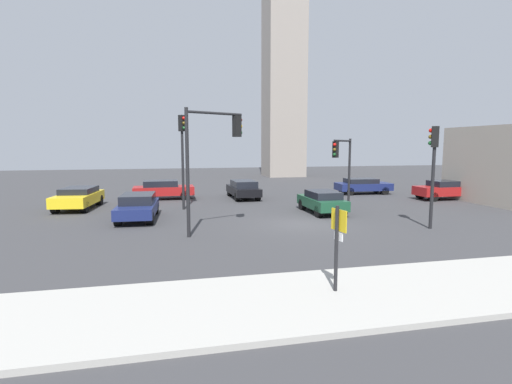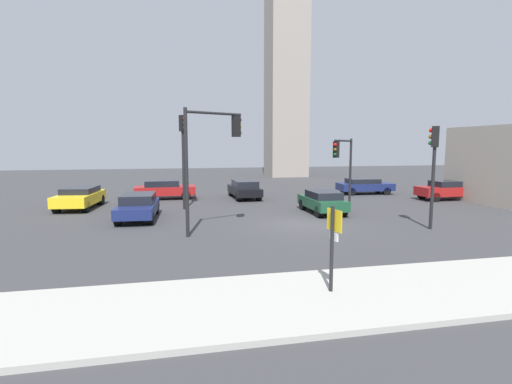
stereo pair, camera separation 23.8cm
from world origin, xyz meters
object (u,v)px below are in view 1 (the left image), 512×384
object	(u,v)px
traffic_light_0	(182,145)
car_0	(363,185)
car_1	(78,197)
car_4	(322,201)
traffic_light_1	(342,157)
traffic_light_2	(212,146)
car_5	(138,206)
car_6	(163,189)
direction_sign	(337,239)
car_3	(243,189)
traffic_light_3	(434,158)
car_2	(444,189)

from	to	relation	value
traffic_light_0	car_0	xyz separation A→B (m)	(14.99, 4.81, -3.38)
car_1	car_4	world-z (taller)	car_1
traffic_light_0	traffic_light_1	world-z (taller)	traffic_light_0
traffic_light_0	traffic_light_2	size ratio (longest dim) A/B	1.04
car_4	car_5	bearing A→B (deg)	87.86
car_6	traffic_light_2	bearing A→B (deg)	-79.61
direction_sign	car_3	distance (m)	19.73
traffic_light_0	car_1	distance (m)	7.59
traffic_light_2	car_1	distance (m)	12.17
traffic_light_0	traffic_light_1	distance (m)	10.29
car_4	car_3	bearing A→B (deg)	24.54
car_3	car_6	distance (m)	6.07
car_1	car_4	size ratio (longest dim) A/B	1.18
car_4	car_6	distance (m)	12.52
car_4	car_5	xyz separation A→B (m)	(-10.69, 0.34, 0.01)
traffic_light_1	traffic_light_3	world-z (taller)	traffic_light_3
direction_sign	car_5	distance (m)	14.03
traffic_light_0	car_2	world-z (taller)	traffic_light_0
traffic_light_3	car_3	distance (m)	14.72
traffic_light_0	direction_sign	bearing A→B (deg)	-24.16
direction_sign	car_2	distance (m)	22.31
traffic_light_1	traffic_light_3	bearing A→B (deg)	53.75
car_5	car_3	bearing A→B (deg)	137.22
direction_sign	traffic_light_1	xyz separation A→B (m)	(6.68, 14.02, 1.70)
direction_sign	car_5	world-z (taller)	direction_sign
car_1	car_5	bearing A→B (deg)	47.67
car_6	car_5	bearing A→B (deg)	-99.89
car_2	car_4	bearing A→B (deg)	16.86
traffic_light_3	car_5	world-z (taller)	traffic_light_3
traffic_light_1	car_5	size ratio (longest dim) A/B	0.96
direction_sign	traffic_light_2	distance (m)	9.02
direction_sign	car_6	bearing A→B (deg)	91.93
traffic_light_0	car_1	size ratio (longest dim) A/B	1.25
car_1	traffic_light_2	bearing A→B (deg)	47.31
traffic_light_0	car_3	distance (m)	7.15
traffic_light_2	car_3	bearing A→B (deg)	46.71
traffic_light_2	car_2	distance (m)	19.91
direction_sign	traffic_light_0	xyz separation A→B (m)	(-3.48, 15.43, 2.51)
traffic_light_3	car_1	xyz separation A→B (m)	(-18.18, 10.20, -2.72)
traffic_light_1	traffic_light_2	size ratio (longest dim) A/B	0.79
traffic_light_3	car_6	xyz separation A→B (m)	(-12.92, 13.53, -2.71)
traffic_light_0	car_3	size ratio (longest dim) A/B	1.29
direction_sign	car_6	distance (m)	21.08
traffic_light_0	car_4	world-z (taller)	traffic_light_0
traffic_light_3	car_3	world-z (taller)	traffic_light_3
traffic_light_1	car_2	xyz separation A→B (m)	(9.11, 1.72, -2.51)
car_0	car_2	world-z (taller)	car_2
traffic_light_2	car_4	world-z (taller)	traffic_light_2
car_6	car_2	bearing A→B (deg)	-13.88
car_4	direction_sign	bearing A→B (deg)	159.10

